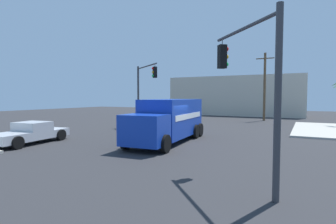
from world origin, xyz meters
name	(u,v)px	position (x,y,z in m)	size (l,w,h in m)	color
ground_plane	(170,144)	(0.00, 0.00, 0.00)	(100.00, 100.00, 0.00)	#2B2B2D
delivery_truck	(169,120)	(-0.48, 0.74, 1.49)	(3.37, 8.36, 2.85)	#1438AD
traffic_light_primary	(143,86)	(-6.27, 6.59, 4.06)	(4.03, 3.17, 6.11)	#38383D
traffic_light_secondary	(253,76)	(6.15, -6.04, 3.70)	(2.77, 3.04, 5.63)	#38383D
pickup_silver	(30,132)	(-8.21, -3.97, 0.73)	(2.72, 5.39, 1.38)	#B7BABF
utility_pole	(265,86)	(2.89, 20.71, 4.44)	(2.20, 0.30, 8.59)	brown
building_backdrop	(235,96)	(-2.95, 29.65, 3.19)	(21.34, 6.00, 6.37)	beige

